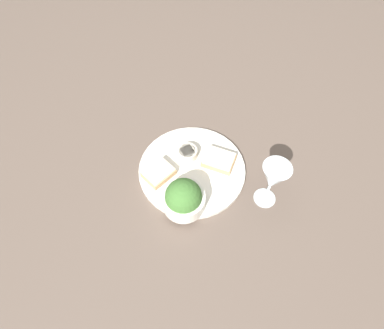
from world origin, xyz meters
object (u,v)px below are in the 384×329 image
Objects in this scene: salad_bowl at (184,198)px; cheese_toast_far at (159,173)px; wine_glass at (273,179)px; cheese_toast_near at (219,160)px; sauce_ramekin at (187,153)px.

salad_bowl is 0.13m from cheese_toast_far.
cheese_toast_far is at bearing 162.17° from wine_glass.
salad_bowl is 0.18m from cheese_toast_near.
salad_bowl reaches higher than cheese_toast_near.
sauce_ramekin is at bearing 142.78° from wine_glass.
sauce_ramekin is at bearing 160.45° from cheese_toast_near.
sauce_ramekin is at bearing 82.15° from salad_bowl.
cheese_toast_near is 0.70× the size of wine_glass.
wine_glass is at bearing -17.83° from cheese_toast_far.
cheese_toast_near is (0.12, 0.13, -0.03)m from salad_bowl.
cheese_toast_far is 0.66× the size of wine_glass.
sauce_ramekin reaches higher than cheese_toast_far.
cheese_toast_far is 0.33m from wine_glass.
salad_bowl is 1.10× the size of cheese_toast_far.
cheese_toast_near is at bearing 132.76° from wine_glass.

